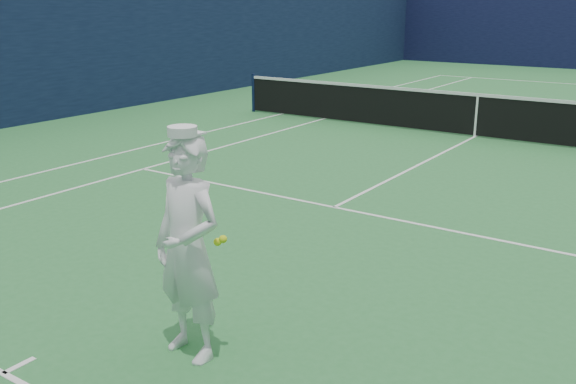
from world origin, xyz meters
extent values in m
plane|color=#2C7538|center=(0.00, 0.00, 0.00)|extent=(80.00, 80.00, 0.00)
cube|color=white|center=(0.00, -11.88, 0.00)|extent=(11.03, 0.06, 0.01)
cube|color=white|center=(-5.49, 0.00, 0.00)|extent=(0.06, 23.83, 0.01)
cube|color=white|center=(-4.12, 0.00, 0.00)|extent=(0.06, 23.77, 0.01)
cube|color=white|center=(0.00, 6.40, 0.00)|extent=(8.23, 0.06, 0.01)
cube|color=white|center=(0.00, -6.40, 0.00)|extent=(8.23, 0.06, 0.01)
cube|color=white|center=(0.00, 0.00, 0.00)|extent=(0.06, 12.80, 0.01)
cube|color=white|center=(0.00, -11.73, 0.00)|extent=(0.06, 0.30, 0.01)
cube|color=#101A3B|center=(-10.00, 0.00, 2.00)|extent=(0.12, 36.12, 4.00)
cylinder|color=#141E4C|center=(-6.40, 0.00, 0.54)|extent=(0.09, 0.09, 1.07)
cube|color=black|center=(0.00, 0.00, 0.50)|extent=(12.79, 0.02, 0.92)
cube|color=white|center=(0.00, 0.00, 0.97)|extent=(12.79, 0.04, 0.07)
cube|color=white|center=(0.00, 0.00, 0.47)|extent=(0.05, 0.03, 0.94)
imported|color=white|center=(1.09, -10.74, 0.99)|extent=(0.77, 0.55, 1.98)
cylinder|color=white|center=(1.09, -10.74, 2.00)|extent=(0.24, 0.24, 0.08)
cube|color=white|center=(1.10, -10.61, 1.97)|extent=(0.19, 0.12, 0.02)
cylinder|color=navy|center=(0.82, -10.63, 1.03)|extent=(0.04, 0.09, 0.22)
cube|color=#203AAF|center=(0.82, -10.57, 0.85)|extent=(0.02, 0.02, 0.14)
torus|color=#203AAF|center=(0.83, -10.51, 0.64)|extent=(0.30, 0.13, 0.29)
cube|color=beige|center=(0.83, -10.51, 0.64)|extent=(0.22, 0.03, 0.30)
sphere|color=#E4F11B|center=(1.35, -10.67, 1.09)|extent=(0.07, 0.07, 0.07)
sphere|color=#E4F11B|center=(1.40, -10.65, 1.12)|extent=(0.07, 0.07, 0.07)
camera|label=1|loc=(4.63, -14.43, 2.99)|focal=40.00mm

